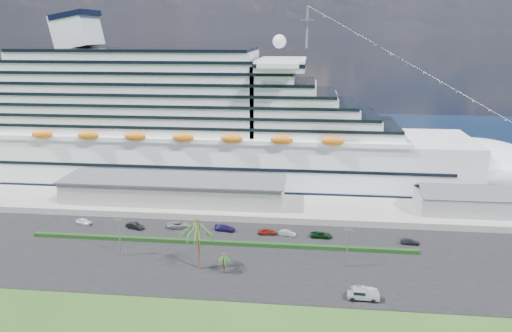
# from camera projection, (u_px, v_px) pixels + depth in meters

# --- Properties ---
(ground) EXTENTS (420.00, 420.00, 0.00)m
(ground) POSITION_uv_depth(u_px,v_px,m) (245.00, 281.00, 96.74)
(ground) COLOR #284A18
(ground) RESTS_ON ground
(asphalt_lot) EXTENTS (140.00, 38.00, 0.12)m
(asphalt_lot) POSITION_uv_depth(u_px,v_px,m) (252.00, 256.00, 107.28)
(asphalt_lot) COLOR black
(asphalt_lot) RESTS_ON ground
(wharf) EXTENTS (240.00, 20.00, 1.80)m
(wharf) POSITION_uv_depth(u_px,v_px,m) (264.00, 207.00, 134.89)
(wharf) COLOR gray
(wharf) RESTS_ON ground
(water) EXTENTS (420.00, 160.00, 0.02)m
(water) POSITION_uv_depth(u_px,v_px,m) (283.00, 140.00, 221.48)
(water) COLOR black
(water) RESTS_ON ground
(cruise_ship) EXTENTS (191.00, 38.00, 54.00)m
(cruise_ship) POSITION_uv_depth(u_px,v_px,m) (203.00, 131.00, 156.10)
(cruise_ship) COLOR silver
(cruise_ship) RESTS_ON ground
(terminal_building) EXTENTS (61.00, 15.00, 6.30)m
(terminal_building) POSITION_uv_depth(u_px,v_px,m) (174.00, 189.00, 136.48)
(terminal_building) COLOR gray
(terminal_building) RESTS_ON wharf
(port_shed) EXTENTS (24.00, 12.31, 7.37)m
(port_shed) POSITION_uv_depth(u_px,v_px,m) (465.00, 202.00, 128.43)
(port_shed) COLOR gray
(port_shed) RESTS_ON wharf
(hedge) EXTENTS (88.00, 1.10, 0.90)m
(hedge) POSITION_uv_depth(u_px,v_px,m) (219.00, 243.00, 112.80)
(hedge) COLOR black
(hedge) RESTS_ON asphalt_lot
(lamp_post_left) EXTENTS (1.60, 0.35, 8.27)m
(lamp_post_left) POSITION_uv_depth(u_px,v_px,m) (119.00, 233.00, 106.01)
(lamp_post_left) COLOR gray
(lamp_post_left) RESTS_ON asphalt_lot
(lamp_post_right) EXTENTS (1.60, 0.35, 8.27)m
(lamp_post_right) POSITION_uv_depth(u_px,v_px,m) (348.00, 243.00, 100.89)
(lamp_post_right) COLOR gray
(lamp_post_right) RESTS_ON asphalt_lot
(palm_tall) EXTENTS (8.82, 8.82, 11.13)m
(palm_tall) POSITION_uv_depth(u_px,v_px,m) (197.00, 227.00, 99.25)
(palm_tall) COLOR #47301E
(palm_tall) RESTS_ON ground
(palm_short) EXTENTS (3.53, 3.53, 4.56)m
(palm_short) POSITION_uv_depth(u_px,v_px,m) (224.00, 257.00, 98.66)
(palm_short) COLOR #47301E
(palm_short) RESTS_ON ground
(parked_car_0) EXTENTS (4.56, 2.95, 1.44)m
(parked_car_0) POSITION_uv_depth(u_px,v_px,m) (84.00, 222.00, 124.65)
(parked_car_0) COLOR white
(parked_car_0) RESTS_ON asphalt_lot
(parked_car_1) EXTENTS (4.87, 3.03, 1.52)m
(parked_car_1) POSITION_uv_depth(u_px,v_px,m) (135.00, 226.00, 121.81)
(parked_car_1) COLOR black
(parked_car_1) RESTS_ON asphalt_lot
(parked_car_2) EXTENTS (6.10, 3.71, 1.58)m
(parked_car_2) POSITION_uv_depth(u_px,v_px,m) (179.00, 225.00, 122.35)
(parked_car_2) COLOR gray
(parked_car_2) RESTS_ON asphalt_lot
(parked_car_3) EXTENTS (5.29, 2.86, 1.46)m
(parked_car_3) POSITION_uv_depth(u_px,v_px,m) (225.00, 228.00, 120.50)
(parked_car_3) COLOR #1B1549
(parked_car_3) RESTS_ON asphalt_lot
(parked_car_4) EXTENTS (4.41, 1.99, 1.47)m
(parked_car_4) POSITION_uv_depth(u_px,v_px,m) (267.00, 232.00, 118.35)
(parked_car_4) COLOR maroon
(parked_car_4) RESTS_ON asphalt_lot
(parked_car_5) EXTENTS (4.20, 2.39, 1.31)m
(parked_car_5) POSITION_uv_depth(u_px,v_px,m) (287.00, 233.00, 117.70)
(parked_car_5) COLOR #A0A0A6
(parked_car_5) RESTS_ON asphalt_lot
(parked_car_6) EXTENTS (5.15, 2.61, 1.40)m
(parked_car_6) POSITION_uv_depth(u_px,v_px,m) (321.00, 235.00, 116.57)
(parked_car_6) COLOR black
(parked_car_6) RESTS_ON asphalt_lot
(parked_car_7) EXTENTS (4.26, 1.89, 1.22)m
(parked_car_7) POSITION_uv_depth(u_px,v_px,m) (410.00, 242.00, 112.92)
(parked_car_7) COLOR #222227
(parked_car_7) RESTS_ON asphalt_lot
(pickup_truck) EXTENTS (5.76, 2.36, 2.00)m
(pickup_truck) POSITION_uv_depth(u_px,v_px,m) (363.00, 294.00, 89.43)
(pickup_truck) COLOR black
(pickup_truck) RESTS_ON asphalt_lot
(boat_trailer) EXTENTS (5.78, 3.97, 1.63)m
(boat_trailer) POSITION_uv_depth(u_px,v_px,m) (364.00, 289.00, 91.15)
(boat_trailer) COLOR gray
(boat_trailer) RESTS_ON asphalt_lot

